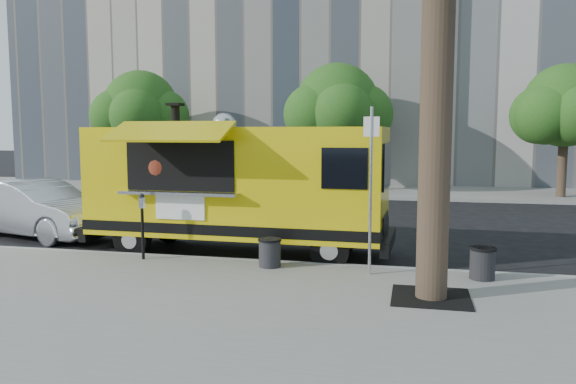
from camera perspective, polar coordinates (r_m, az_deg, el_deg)
name	(u,v)px	position (r m, az deg, el deg)	size (l,w,h in m)	color
ground	(302,259)	(12.09, 1.43, -6.82)	(120.00, 120.00, 0.00)	black
sidewalk	(248,315)	(8.32, -4.10, -12.33)	(60.00, 6.00, 0.15)	gray
curb	(293,266)	(11.18, 0.49, -7.49)	(60.00, 0.14, 0.16)	#999993
far_sidewalk	(361,191)	(25.30, 7.42, 0.10)	(60.00, 5.00, 0.15)	gray
tree_well	(431,297)	(9.12, 14.32, -10.32)	(1.20, 1.20, 0.02)	black
far_tree_a	(141,109)	(26.86, -14.71, 8.20)	(3.42, 3.42, 5.36)	#33261C
far_tree_b	(337,106)	(24.50, 5.01, 8.73)	(3.60, 3.60, 5.50)	#33261C
far_tree_c	(565,106)	(24.64, 26.33, 7.84)	(3.24, 3.24, 5.21)	#33261C
sign_post	(371,181)	(10.07, 8.40, 1.16)	(0.28, 0.06, 3.00)	silver
parking_meter	(142,218)	(11.63, -14.59, -2.61)	(0.11, 0.11, 1.33)	black
food_truck	(237,184)	(12.38, -5.24, 0.79)	(6.79, 3.19, 3.32)	#D7C10B
sedan	(36,209)	(15.83, -24.19, -1.57)	(1.56, 4.48, 1.48)	silver
trash_bin_left	(270,252)	(10.73, -1.86, -6.08)	(0.45, 0.45, 0.54)	black
trash_bin_right	(482,262)	(10.41, 19.15, -6.74)	(0.47, 0.47, 0.56)	black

